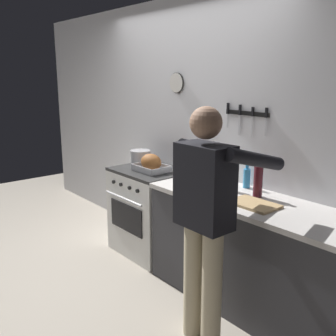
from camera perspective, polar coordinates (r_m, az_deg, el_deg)
ground_plane at (r=3.70m, az=-13.01°, el=-16.94°), size 8.00×8.00×0.00m
wall_back at (r=4.01m, az=3.44°, el=5.57°), size 6.00×0.13×2.60m
counter_block at (r=3.23m, az=13.46°, el=-12.63°), size 2.03×0.65×0.90m
stove at (r=4.15m, az=-2.49°, el=-6.26°), size 0.76×0.67×0.90m
person_cook at (r=2.64m, az=5.58°, el=-6.49°), size 0.51×0.63×1.66m
roasting_pan at (r=3.92m, az=-2.48°, el=0.66°), size 0.35×0.26×0.18m
stock_pot at (r=4.18m, az=-4.02°, el=1.47°), size 0.21×0.21×0.17m
cutting_board at (r=3.00m, az=12.36°, el=-5.15°), size 0.36×0.24×0.02m
bottle_vinegar at (r=3.33m, az=8.65°, el=-1.42°), size 0.06×0.06×0.25m
bottle_dish_soap at (r=3.42m, az=11.39°, el=-1.37°), size 0.06×0.06×0.22m
bottle_wine_red at (r=3.17m, az=12.98°, el=-1.80°), size 0.07×0.07×0.32m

